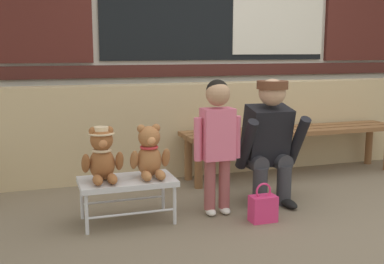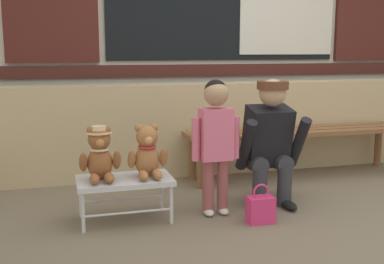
% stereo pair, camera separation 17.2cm
% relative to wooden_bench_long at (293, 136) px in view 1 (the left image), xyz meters
% --- Properties ---
extents(ground_plane, '(60.00, 60.00, 0.00)m').
position_rel_wooden_bench_long_xyz_m(ground_plane, '(-0.45, -1.06, -0.37)').
color(ground_plane, '#756651').
extents(brick_low_wall, '(8.17, 0.25, 0.85)m').
position_rel_wooden_bench_long_xyz_m(brick_low_wall, '(-0.45, 0.37, 0.05)').
color(brick_low_wall, tan).
rests_on(brick_low_wall, ground).
extents(shop_facade, '(8.34, 0.26, 3.26)m').
position_rel_wooden_bench_long_xyz_m(shop_facade, '(-0.44, 0.88, 1.27)').
color(shop_facade, silver).
rests_on(shop_facade, ground).
extents(wooden_bench_long, '(2.10, 0.40, 0.44)m').
position_rel_wooden_bench_long_xyz_m(wooden_bench_long, '(0.00, 0.00, 0.00)').
color(wooden_bench_long, brown).
rests_on(wooden_bench_long, ground).
extents(small_display_bench, '(0.64, 0.36, 0.30)m').
position_rel_wooden_bench_long_xyz_m(small_display_bench, '(-1.69, -0.74, -0.11)').
color(small_display_bench, silver).
rests_on(small_display_bench, ground).
extents(teddy_bear_with_hat, '(0.28, 0.27, 0.36)m').
position_rel_wooden_bench_long_xyz_m(teddy_bear_with_hat, '(-1.85, -0.74, 0.10)').
color(teddy_bear_with_hat, '#93562D').
rests_on(teddy_bear_with_hat, small_display_bench).
extents(teddy_bear_plain, '(0.28, 0.26, 0.36)m').
position_rel_wooden_bench_long_xyz_m(teddy_bear_plain, '(-1.53, -0.74, 0.09)').
color(teddy_bear_plain, '#A86B3D').
rests_on(teddy_bear_plain, small_display_bench).
extents(child_standing, '(0.35, 0.18, 0.96)m').
position_rel_wooden_bench_long_xyz_m(child_standing, '(-1.06, -0.79, 0.22)').
color(child_standing, '#994C4C').
rests_on(child_standing, ground).
extents(adult_crouching, '(0.50, 0.49, 0.95)m').
position_rel_wooden_bench_long_xyz_m(adult_crouching, '(-0.59, -0.67, 0.11)').
color(adult_crouching, '#333338').
rests_on(adult_crouching, ground).
extents(handbag_on_ground, '(0.18, 0.11, 0.27)m').
position_rel_wooden_bench_long_xyz_m(handbag_on_ground, '(-0.82, -1.03, -0.28)').
color(handbag_on_ground, '#E53370').
rests_on(handbag_on_ground, ground).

